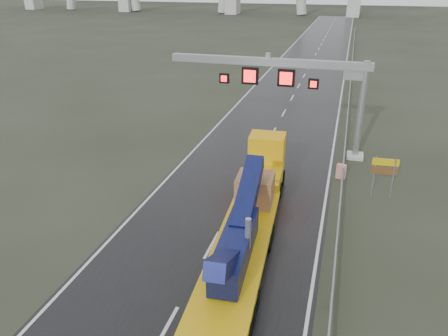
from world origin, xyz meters
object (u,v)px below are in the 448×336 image
(sign_gantry, at_px, (296,80))
(striped_barrier, at_px, (341,171))
(exit_sign_pair, at_px, (384,170))
(heavy_haul_truck, at_px, (252,204))

(sign_gantry, relative_size, striped_barrier, 14.75)
(exit_sign_pair, height_order, striped_barrier, exit_sign_pair)
(sign_gantry, bearing_deg, exit_sign_pair, -44.13)
(sign_gantry, relative_size, heavy_haul_truck, 0.87)
(exit_sign_pair, bearing_deg, sign_gantry, 131.90)
(sign_gantry, height_order, striped_barrier, sign_gantry)
(sign_gantry, distance_m, heavy_haul_truck, 12.66)
(exit_sign_pair, bearing_deg, heavy_haul_truck, -143.89)
(striped_barrier, bearing_deg, heavy_haul_truck, -103.03)
(sign_gantry, xyz_separation_m, striped_barrier, (3.90, -3.99, -5.11))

